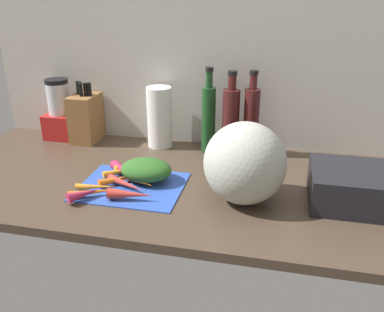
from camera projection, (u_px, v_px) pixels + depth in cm
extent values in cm
cube|color=#47382B|center=(162.00, 181.00, 146.30)|extent=(170.00, 80.00, 3.00)
cube|color=#BCB7AD|center=(186.00, 73.00, 168.63)|extent=(170.00, 3.00, 60.00)
cube|color=#2D51B7|center=(132.00, 186.00, 138.28)|extent=(34.93, 28.68, 0.80)
cone|color=#B2264C|center=(83.00, 194.00, 128.62)|extent=(9.26, 9.88, 3.33)
cone|color=orange|center=(119.00, 179.00, 139.15)|extent=(12.35, 11.48, 2.72)
cone|color=orange|center=(124.00, 171.00, 145.73)|extent=(13.45, 11.78, 2.46)
cone|color=orange|center=(140.00, 181.00, 137.66)|extent=(12.22, 8.04, 2.93)
cone|color=orange|center=(94.00, 192.00, 131.03)|extent=(15.68, 9.41, 2.28)
cone|color=#B2264C|center=(126.00, 172.00, 143.28)|extent=(15.76, 13.51, 3.56)
cone|color=orange|center=(133.00, 165.00, 149.52)|extent=(12.29, 12.17, 2.94)
cone|color=red|center=(146.00, 172.00, 144.39)|extent=(10.92, 8.13, 2.54)
cone|color=red|center=(126.00, 184.00, 135.75)|extent=(15.21, 9.20, 2.76)
cone|color=orange|center=(96.00, 187.00, 134.35)|extent=(13.60, 5.28, 2.29)
cone|color=red|center=(130.00, 194.00, 128.14)|extent=(14.68, 5.18, 3.55)
ellipsoid|color=#2D6023|center=(146.00, 170.00, 140.44)|extent=(17.91, 13.78, 7.58)
ellipsoid|color=#B2B7A8|center=(245.00, 163.00, 124.76)|extent=(25.58, 24.49, 26.00)
cube|color=brown|center=(86.00, 118.00, 176.33)|extent=(10.39, 15.20, 20.38)
cylinder|color=black|center=(78.00, 88.00, 173.11)|extent=(1.66, 1.66, 5.50)
cylinder|color=black|center=(80.00, 88.00, 172.15)|extent=(1.72, 1.72, 5.50)
cylinder|color=black|center=(81.00, 90.00, 169.53)|extent=(1.59, 1.59, 5.50)
cylinder|color=black|center=(85.00, 89.00, 170.33)|extent=(1.62, 1.62, 5.50)
cylinder|color=black|center=(89.00, 89.00, 170.56)|extent=(1.94, 1.94, 5.50)
cube|color=red|center=(62.00, 126.00, 181.67)|extent=(12.75, 12.75, 10.97)
cylinder|color=silver|center=(58.00, 99.00, 176.86)|extent=(9.56, 9.56, 13.70)
cylinder|color=black|center=(56.00, 81.00, 173.84)|extent=(9.75, 9.75, 1.80)
cylinder|color=white|center=(160.00, 117.00, 169.18)|extent=(10.34, 10.34, 25.38)
cylinder|color=#19421E|center=(209.00, 121.00, 162.73)|extent=(5.54, 5.54, 26.78)
cylinder|color=#19421E|center=(209.00, 80.00, 156.27)|extent=(2.72, 2.72, 6.37)
cylinder|color=black|center=(209.00, 69.00, 154.72)|extent=(3.13, 3.13, 1.60)
cylinder|color=#471919|center=(231.00, 123.00, 160.70)|extent=(6.75, 6.75, 26.51)
cylinder|color=#471919|center=(232.00, 82.00, 154.42)|extent=(3.22, 3.22, 5.70)
cylinder|color=black|center=(233.00, 73.00, 153.00)|extent=(3.71, 3.71, 1.60)
cylinder|color=#471919|center=(251.00, 123.00, 159.56)|extent=(6.07, 6.07, 26.97)
cylinder|color=#471919|center=(253.00, 82.00, 153.21)|extent=(2.92, 2.92, 5.63)
cylinder|color=black|center=(254.00, 72.00, 151.80)|extent=(3.36, 3.36, 1.60)
cube|color=black|center=(352.00, 187.00, 126.39)|extent=(25.75, 23.97, 11.23)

